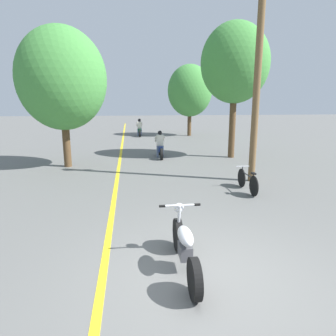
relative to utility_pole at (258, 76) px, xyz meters
name	(u,v)px	position (x,y,z in m)	size (l,w,h in m)	color
ground_plane	(207,276)	(-3.15, -5.75, -3.67)	(120.00, 120.00, 0.00)	#60605E
lane_stripe_center	(121,154)	(-4.85, 6.46, -3.67)	(0.14, 48.00, 0.01)	yellow
utility_pole	(258,76)	(0.00, 0.00, 0.00)	(1.10, 0.24, 7.16)	brown
roadside_tree_right_near	(235,64)	(0.83, 4.65, 0.95)	(3.36, 3.02, 6.58)	#513A23
roadside_tree_right_far	(190,91)	(0.70, 14.94, 0.03)	(3.67, 3.30, 5.82)	#513A23
roadside_tree_left	(62,79)	(-7.08, 3.38, 0.06)	(3.70, 3.33, 5.87)	#513A23
motorcycle_foreground	(185,246)	(-3.48, -5.50, -3.25)	(0.75, 2.12, 0.99)	black
motorcycle_rider_lead	(160,147)	(-2.80, 5.12, -3.15)	(0.50, 1.99, 1.38)	black
motorcycle_rider_far	(140,129)	(-3.50, 15.12, -3.12)	(0.50, 1.99, 1.45)	black
bicycle_parked	(247,181)	(-0.66, -1.25, -3.33)	(0.44, 1.64, 0.73)	black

